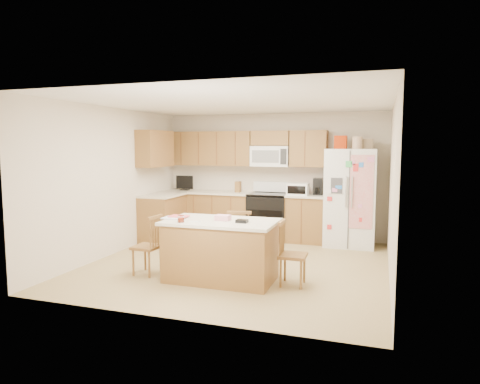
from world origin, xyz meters
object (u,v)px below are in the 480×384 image
(windsor_chair_right, at_px, (291,255))
(windsor_chair_left, at_px, (148,246))
(refrigerator, at_px, (350,197))
(windsor_chair_back, at_px, (240,240))
(island, at_px, (221,250))
(stove, at_px, (269,216))

(windsor_chair_right, bearing_deg, windsor_chair_left, -175.19)
(refrigerator, relative_size, windsor_chair_right, 2.36)
(windsor_chair_back, bearing_deg, windsor_chair_left, -146.29)
(island, bearing_deg, windsor_chair_left, -176.03)
(stove, bearing_deg, windsor_chair_left, -110.58)
(windsor_chair_right, bearing_deg, stove, 110.46)
(island, bearing_deg, refrigerator, 60.25)
(windsor_chair_back, bearing_deg, stove, 92.15)
(island, xyz_separation_m, windsor_chair_left, (-1.09, -0.08, -0.02))
(stove, distance_m, island, 2.76)
(windsor_chair_left, height_order, windsor_chair_right, same)
(windsor_chair_back, relative_size, windsor_chair_right, 1.03)
(island, bearing_deg, windsor_chair_right, 5.76)
(windsor_chair_right, bearing_deg, windsor_chair_back, 147.24)
(stove, height_order, windsor_chair_right, stove)
(refrigerator, height_order, windsor_chair_right, refrigerator)
(island, bearing_deg, windsor_chair_back, 85.96)
(refrigerator, bearing_deg, island, -119.75)
(stove, distance_m, windsor_chair_left, 3.03)
(stove, height_order, windsor_chair_back, stove)
(refrigerator, xyz_separation_m, island, (-1.54, -2.70, -0.50))
(refrigerator, bearing_deg, windsor_chair_left, -133.55)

